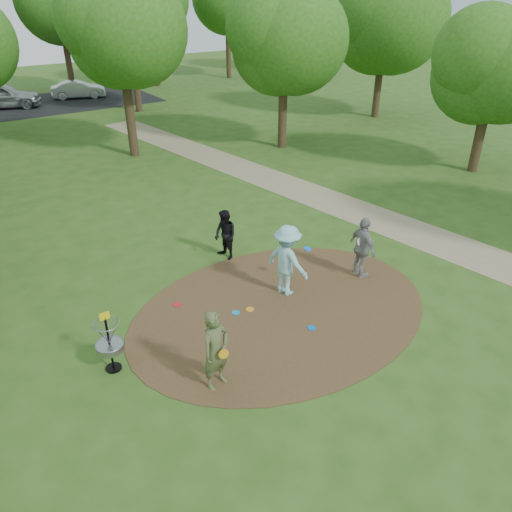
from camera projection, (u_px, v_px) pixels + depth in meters
ground at (281, 310)px, 13.26m from camera, size 100.00×100.00×0.00m
dirt_clearing at (281, 310)px, 13.25m from camera, size 8.40×8.40×0.02m
footpath at (393, 225)px, 17.91m from camera, size 7.55×39.89×0.01m
parking_lot at (55, 103)px, 35.96m from camera, size 14.00×8.00×0.01m
player_observer_with_disc at (216, 350)px, 10.37m from camera, size 0.78×0.61×1.88m
player_throwing_with_disc at (287, 261)px, 13.52m from camera, size 1.37×1.48×2.05m
player_walking_with_disc at (225, 235)px, 15.39m from camera, size 0.67×0.82×1.60m
player_waiting_with_disc at (363, 248)px, 14.36m from camera, size 0.63×1.16×1.87m
disc_ground_cyan at (236, 313)px, 13.11m from camera, size 0.22×0.22×0.02m
disc_ground_blue at (312, 328)px, 12.54m from camera, size 0.22×0.22×0.02m
disc_ground_red at (177, 305)px, 13.44m from camera, size 0.22×0.22×0.02m
car_left at (2, 96)px, 34.04m from camera, size 5.19×3.47×1.64m
car_right at (78, 90)px, 37.03m from camera, size 4.04×2.37×1.26m
disc_ground_orange at (250, 309)px, 13.24m from camera, size 0.22×0.22×0.02m
disc_golf_basket at (108, 338)px, 10.84m from camera, size 0.63×0.63×1.54m
tree_ring at (184, 59)px, 18.27m from camera, size 37.91×45.37×8.75m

